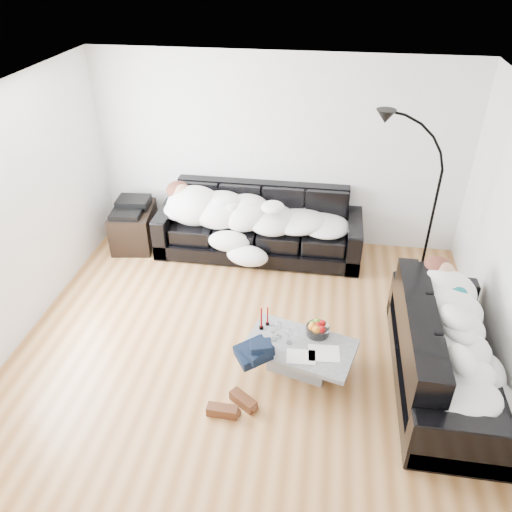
# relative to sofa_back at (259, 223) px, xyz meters

# --- Properties ---
(ground) EXTENTS (5.00, 5.00, 0.00)m
(ground) POSITION_rel_sofa_back_xyz_m (0.19, -1.81, -0.45)
(ground) COLOR #965D2D
(ground) RESTS_ON ground
(wall_back) EXTENTS (5.00, 0.02, 2.60)m
(wall_back) POSITION_rel_sofa_back_xyz_m (0.19, 0.44, 0.85)
(wall_back) COLOR silver
(wall_back) RESTS_ON ground
(wall_left) EXTENTS (0.02, 4.50, 2.60)m
(wall_left) POSITION_rel_sofa_back_xyz_m (-2.31, -1.81, 0.85)
(wall_left) COLOR silver
(wall_left) RESTS_ON ground
(ceiling) EXTENTS (5.00, 5.00, 0.00)m
(ceiling) POSITION_rel_sofa_back_xyz_m (0.19, -1.81, 2.15)
(ceiling) COLOR white
(ceiling) RESTS_ON ground
(sofa_back) EXTENTS (2.77, 0.96, 0.90)m
(sofa_back) POSITION_rel_sofa_back_xyz_m (0.00, 0.00, 0.00)
(sofa_back) COLOR black
(sofa_back) RESTS_ON ground
(sofa_right) EXTENTS (0.92, 2.14, 0.86)m
(sofa_right) POSITION_rel_sofa_back_xyz_m (2.15, -2.14, -0.02)
(sofa_right) COLOR black
(sofa_right) RESTS_ON ground
(sleeper_back) EXTENTS (2.34, 0.81, 0.47)m
(sleeper_back) POSITION_rel_sofa_back_xyz_m (0.00, -0.05, 0.20)
(sleeper_back) COLOR white
(sleeper_back) RESTS_ON sofa_back
(sleeper_right) EXTENTS (0.77, 1.83, 0.45)m
(sleeper_right) POSITION_rel_sofa_back_xyz_m (2.15, -2.14, 0.19)
(sleeper_right) COLOR white
(sleeper_right) RESTS_ON sofa_right
(teal_cushion) EXTENTS (0.42, 0.38, 0.20)m
(teal_cushion) POSITION_rel_sofa_back_xyz_m (2.09, -1.48, 0.27)
(teal_cushion) COLOR #0F6669
(teal_cushion) RESTS_ON sofa_right
(coffee_table) EXTENTS (1.20, 0.88, 0.31)m
(coffee_table) POSITION_rel_sofa_back_xyz_m (0.74, -2.16, -0.30)
(coffee_table) COLOR #939699
(coffee_table) RESTS_ON ground
(fruit_bowl) EXTENTS (0.28, 0.28, 0.15)m
(fruit_bowl) POSITION_rel_sofa_back_xyz_m (0.90, -1.97, -0.07)
(fruit_bowl) COLOR white
(fruit_bowl) RESTS_ON coffee_table
(wine_glass_a) EXTENTS (0.08, 0.08, 0.19)m
(wine_glass_a) POSITION_rel_sofa_back_xyz_m (0.51, -2.08, -0.05)
(wine_glass_a) COLOR white
(wine_glass_a) RESTS_ON coffee_table
(wine_glass_b) EXTENTS (0.10, 0.10, 0.19)m
(wine_glass_b) POSITION_rel_sofa_back_xyz_m (0.47, -2.14, -0.05)
(wine_glass_b) COLOR white
(wine_glass_b) RESTS_ON coffee_table
(wine_glass_c) EXTENTS (0.09, 0.09, 0.17)m
(wine_glass_c) POSITION_rel_sofa_back_xyz_m (0.63, -2.15, -0.05)
(wine_glass_c) COLOR white
(wine_glass_c) RESTS_ON coffee_table
(candle_left) EXTENTS (0.05, 0.05, 0.27)m
(candle_left) POSITION_rel_sofa_back_xyz_m (0.32, -1.98, -0.01)
(candle_left) COLOR maroon
(candle_left) RESTS_ON coffee_table
(candle_right) EXTENTS (0.05, 0.05, 0.22)m
(candle_right) POSITION_rel_sofa_back_xyz_m (0.38, -1.91, -0.03)
(candle_right) COLOR maroon
(candle_right) RESTS_ON coffee_table
(newspaper_a) EXTENTS (0.32, 0.26, 0.01)m
(newspaper_a) POSITION_rel_sofa_back_xyz_m (0.98, -2.25, -0.13)
(newspaper_a) COLOR silver
(newspaper_a) RESTS_ON coffee_table
(newspaper_b) EXTENTS (0.29, 0.22, 0.01)m
(newspaper_b) POSITION_rel_sofa_back_xyz_m (0.76, -2.33, -0.13)
(newspaper_b) COLOR silver
(newspaper_b) RESTS_ON coffee_table
(navy_jacket) EXTENTS (0.43, 0.41, 0.17)m
(navy_jacket) POSITION_rel_sofa_back_xyz_m (0.34, -2.40, 0.02)
(navy_jacket) COLOR black
(navy_jacket) RESTS_ON coffee_table
(shoes) EXTENTS (0.55, 0.45, 0.11)m
(shoes) POSITION_rel_sofa_back_xyz_m (0.17, -2.80, -0.40)
(shoes) COLOR #472311
(shoes) RESTS_ON ground
(av_cabinet) EXTENTS (0.65, 0.86, 0.54)m
(av_cabinet) POSITION_rel_sofa_back_xyz_m (-1.79, -0.06, -0.18)
(av_cabinet) COLOR black
(av_cabinet) RESTS_ON ground
(stereo) EXTENTS (0.47, 0.37, 0.13)m
(stereo) POSITION_rel_sofa_back_xyz_m (-1.79, -0.06, 0.15)
(stereo) COLOR black
(stereo) RESTS_ON av_cabinet
(floor_lamp) EXTENTS (0.77, 0.50, 1.98)m
(floor_lamp) POSITION_rel_sofa_back_xyz_m (2.10, -0.59, 0.54)
(floor_lamp) COLOR black
(floor_lamp) RESTS_ON ground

